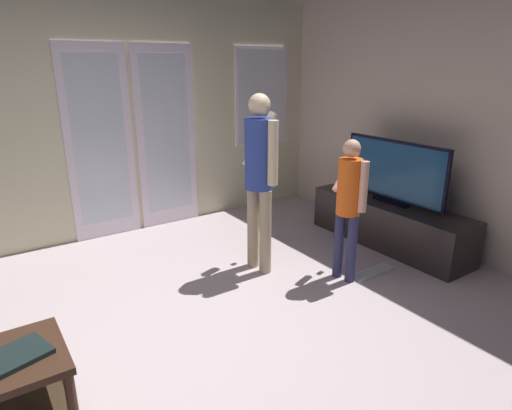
{
  "coord_description": "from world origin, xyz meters",
  "views": [
    {
      "loc": [
        -0.93,
        -2.21,
        1.81
      ],
      "look_at": [
        0.73,
        0.23,
        0.84
      ],
      "focal_mm": 30.5,
      "sensor_mm": 36.0,
      "label": 1
    }
  ],
  "objects_px": {
    "tv_stand": "(389,224)",
    "flat_screen_tv": "(394,172)",
    "person_child": "(349,198)",
    "loose_keyboard": "(372,272)",
    "laptop_closed": "(8,359)",
    "person_adult": "(260,169)"
  },
  "relations": [
    {
      "from": "tv_stand",
      "to": "flat_screen_tv",
      "type": "relative_size",
      "value": 1.47
    },
    {
      "from": "person_child",
      "to": "loose_keyboard",
      "type": "xyz_separation_m",
      "value": [
        0.28,
        -0.08,
        -0.73
      ]
    },
    {
      "from": "laptop_closed",
      "to": "tv_stand",
      "type": "bearing_deg",
      "value": -6.37
    },
    {
      "from": "flat_screen_tv",
      "to": "loose_keyboard",
      "type": "xyz_separation_m",
      "value": [
        -0.64,
        -0.37,
        -0.77
      ]
    },
    {
      "from": "person_adult",
      "to": "flat_screen_tv",
      "type": "bearing_deg",
      "value": -11.29
    },
    {
      "from": "flat_screen_tv",
      "to": "tv_stand",
      "type": "bearing_deg",
      "value": -65.4
    },
    {
      "from": "person_adult",
      "to": "person_child",
      "type": "distance_m",
      "value": 0.79
    },
    {
      "from": "flat_screen_tv",
      "to": "laptop_closed",
      "type": "relative_size",
      "value": 3.33
    },
    {
      "from": "tv_stand",
      "to": "laptop_closed",
      "type": "xyz_separation_m",
      "value": [
        -3.5,
        -0.61,
        0.24
      ]
    },
    {
      "from": "flat_screen_tv",
      "to": "laptop_closed",
      "type": "distance_m",
      "value": 3.57
    },
    {
      "from": "loose_keyboard",
      "to": "flat_screen_tv",
      "type": "bearing_deg",
      "value": 30.17
    },
    {
      "from": "person_adult",
      "to": "loose_keyboard",
      "type": "relative_size",
      "value": 3.57
    },
    {
      "from": "tv_stand",
      "to": "person_adult",
      "type": "distance_m",
      "value": 1.62
    },
    {
      "from": "flat_screen_tv",
      "to": "loose_keyboard",
      "type": "bearing_deg",
      "value": -149.83
    },
    {
      "from": "tv_stand",
      "to": "laptop_closed",
      "type": "height_order",
      "value": "laptop_closed"
    },
    {
      "from": "loose_keyboard",
      "to": "person_child",
      "type": "bearing_deg",
      "value": 163.9
    },
    {
      "from": "person_child",
      "to": "flat_screen_tv",
      "type": "bearing_deg",
      "value": 17.49
    },
    {
      "from": "tv_stand",
      "to": "loose_keyboard",
      "type": "height_order",
      "value": "tv_stand"
    },
    {
      "from": "tv_stand",
      "to": "flat_screen_tv",
      "type": "height_order",
      "value": "flat_screen_tv"
    },
    {
      "from": "tv_stand",
      "to": "person_child",
      "type": "xyz_separation_m",
      "value": [
        -0.92,
        -0.29,
        0.51
      ]
    },
    {
      "from": "loose_keyboard",
      "to": "laptop_closed",
      "type": "xyz_separation_m",
      "value": [
        -2.86,
        -0.24,
        0.46
      ]
    },
    {
      "from": "tv_stand",
      "to": "person_child",
      "type": "relative_size",
      "value": 1.41
    }
  ]
}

